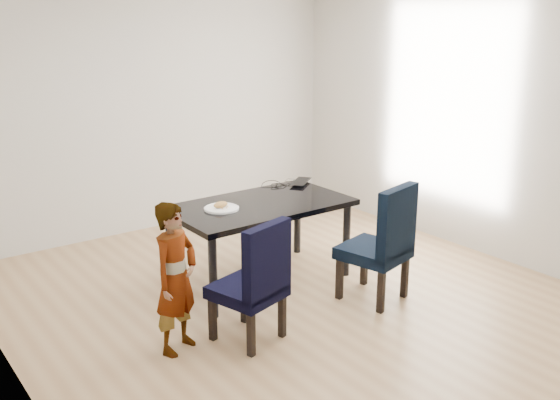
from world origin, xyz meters
TOP-DOWN VIEW (x-y plane):
  - floor at (0.00, 0.00)m, footprint 4.50×5.00m
  - wall_back at (0.00, 2.50)m, footprint 4.50×0.01m
  - wall_right at (2.25, 0.00)m, footprint 0.01×5.00m
  - dining_table at (0.00, 0.50)m, footprint 1.60×0.90m
  - chair_left at (-0.69, -0.32)m, footprint 0.57×0.58m
  - chair_right at (0.57, -0.37)m, footprint 0.60×0.62m
  - child at (-1.19, -0.15)m, footprint 0.49×0.42m
  - plate at (-0.38, 0.54)m, footprint 0.37×0.37m
  - sandwich at (-0.38, 0.55)m, footprint 0.15×0.11m
  - laptop at (0.68, 0.85)m, footprint 0.41×0.38m
  - cable_tangle at (0.46, 0.83)m, footprint 0.18×0.18m

SIDE VIEW (x-z plane):
  - floor at x=0.00m, z-range -0.01..0.00m
  - dining_table at x=0.00m, z-range 0.00..0.75m
  - chair_left at x=-0.69m, z-range 0.00..0.95m
  - chair_right at x=0.57m, z-range 0.00..1.03m
  - child at x=-1.19m, z-range 0.00..1.13m
  - cable_tangle at x=0.46m, z-range 0.75..0.76m
  - plate at x=-0.38m, z-range 0.75..0.77m
  - laptop at x=0.68m, z-range 0.75..0.78m
  - sandwich at x=-0.38m, z-range 0.77..0.82m
  - wall_back at x=0.00m, z-range 0.00..2.70m
  - wall_right at x=2.25m, z-range 0.00..2.70m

